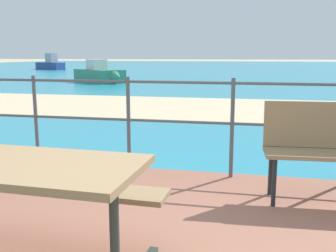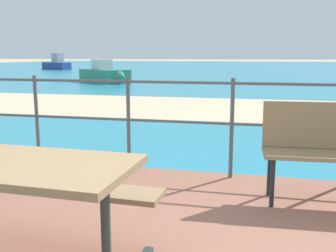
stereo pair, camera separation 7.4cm
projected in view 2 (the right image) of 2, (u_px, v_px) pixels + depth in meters
The scene contains 5 objects.
sea_water at pixel (251, 68), 40.37m from camera, with size 90.00×90.00×0.01m, color teal.
beach_strip at pixel (225, 108), 10.25m from camera, with size 54.00×4.55×0.01m, color beige.
railing_fence at pixel (179, 115), 4.30m from camera, with size 5.94×0.04×1.10m.
boat_near at pixel (105, 75), 19.86m from camera, with size 3.37×2.95×1.16m.
boat_mid at pixel (56, 64), 37.26m from camera, with size 3.93×2.60×1.55m.
Camera 2 is at (0.85, -1.70, 1.40)m, focal length 41.25 mm.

